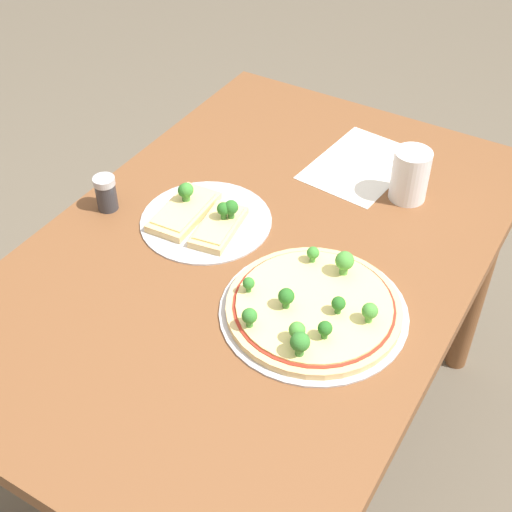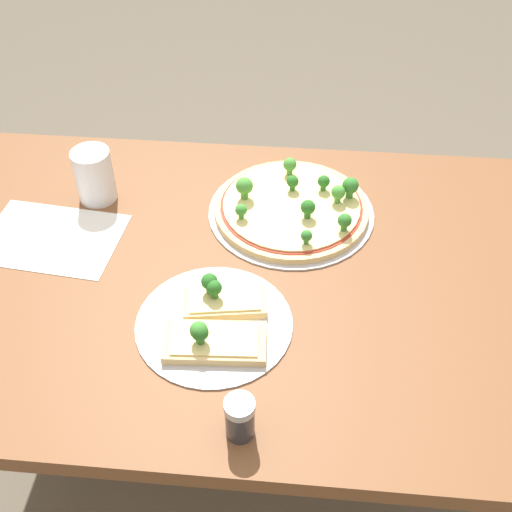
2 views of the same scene
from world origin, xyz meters
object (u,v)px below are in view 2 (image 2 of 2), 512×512
Objects in this scene: pizza_tray_whole at (292,207)px; drinking_cup at (94,175)px; pizza_tray_slice at (216,322)px; condiment_shaker at (240,418)px; dining_table at (236,303)px.

drinking_cup is (-0.41, 0.01, 0.04)m from pizza_tray_whole.
condiment_shaker is at bearing -72.26° from pizza_tray_slice.
pizza_tray_whole reaches higher than pizza_tray_slice.
pizza_tray_whole is (0.10, 0.18, 0.11)m from dining_table.
drinking_cup is at bearing 124.17° from condiment_shaker.
pizza_tray_whole is 4.42× the size of condiment_shaker.
drinking_cup reaches higher than pizza_tray_whole.
drinking_cup is at bearing 131.71° from pizza_tray_slice.
condiment_shaker reaches higher than pizza_tray_whole.
pizza_tray_slice is at bearing -48.29° from drinking_cup.
dining_table is at bearing -31.59° from drinking_cup.
pizza_tray_whole is 0.41m from drinking_cup.
condiment_shaker is at bearing -82.03° from dining_table.
condiment_shaker reaches higher than pizza_tray_slice.
pizza_tray_whole is at bearing 70.11° from pizza_tray_slice.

